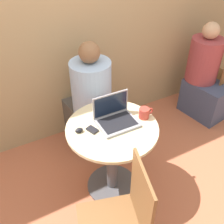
# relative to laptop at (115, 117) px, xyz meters

# --- Properties ---
(ground_plane) EXTENTS (12.00, 12.00, 0.00)m
(ground_plane) POSITION_rel_laptop_xyz_m (-0.05, -0.04, -0.76)
(ground_plane) COLOR #B26042
(back_wall) EXTENTS (7.00, 0.05, 2.60)m
(back_wall) POSITION_rel_laptop_xyz_m (-0.05, 0.91, 0.54)
(back_wall) COLOR tan
(back_wall) RESTS_ON ground_plane
(round_table) EXTENTS (0.72, 0.72, 0.72)m
(round_table) POSITION_rel_laptop_xyz_m (-0.05, -0.04, -0.27)
(round_table) COLOR #4C4C51
(round_table) RESTS_ON ground_plane
(laptop) EXTENTS (0.30, 0.24, 0.21)m
(laptop) POSITION_rel_laptop_xyz_m (0.00, 0.00, 0.00)
(laptop) COLOR gray
(laptop) RESTS_ON round_table
(cell_phone) EXTENTS (0.08, 0.10, 0.02)m
(cell_phone) POSITION_rel_laptop_xyz_m (-0.20, -0.01, -0.03)
(cell_phone) COLOR black
(cell_phone) RESTS_ON round_table
(computer_mouse) EXTENTS (0.06, 0.04, 0.04)m
(computer_mouse) POSITION_rel_laptop_xyz_m (-0.30, 0.02, -0.03)
(computer_mouse) COLOR black
(computer_mouse) RESTS_ON round_table
(coffee_cup) EXTENTS (0.13, 0.08, 0.09)m
(coffee_cup) POSITION_rel_laptop_xyz_m (0.23, -0.06, -0.00)
(coffee_cup) COLOR #B2382D
(coffee_cup) RESTS_ON round_table
(chair_empty) EXTENTS (0.49, 0.49, 0.91)m
(chair_empty) POSITION_rel_laptop_xyz_m (-0.29, -0.61, -0.30)
(chair_empty) COLOR brown
(chair_empty) RESTS_ON ground_plane
(person_seated) EXTENTS (0.41, 0.61, 1.16)m
(person_seated) POSITION_rel_laptop_xyz_m (0.04, 0.62, -0.28)
(person_seated) COLOR #4C4742
(person_seated) RESTS_ON ground_plane
(chair_background) EXTENTS (0.46, 0.46, 0.88)m
(chair_background) POSITION_rel_laptop_xyz_m (1.70, 0.44, -0.31)
(chair_background) COLOR brown
(chair_background) RESTS_ON ground_plane
(person_background) EXTENTS (0.42, 0.58, 1.11)m
(person_background) POSITION_rel_laptop_xyz_m (1.44, 0.45, -0.30)
(person_background) COLOR #3D4766
(person_background) RESTS_ON ground_plane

